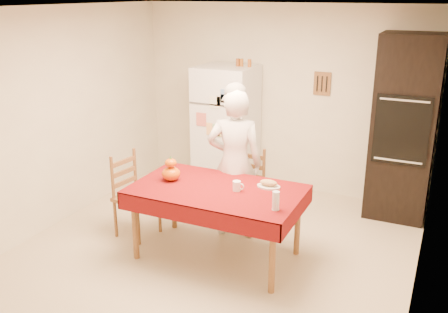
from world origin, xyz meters
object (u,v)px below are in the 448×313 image
Objects in this scene: chair_far at (245,186)px; refrigerator at (226,129)px; seated_woman at (235,164)px; bread_plate at (269,187)px; coffee_mug at (237,186)px; dining_table at (217,195)px; chair_left at (132,192)px; pumpkin_lower at (171,174)px; oven_cabinet at (404,128)px; wine_glass at (276,201)px.

refrigerator is at bearing 127.78° from chair_far.
chair_far is 0.57× the size of seated_woman.
coffee_mug is at bearing -140.19° from bread_plate.
bread_plate is at bearing 27.81° from dining_table.
bread_plate is (0.51, -0.32, -0.07)m from seated_woman.
refrigerator is 1.81m from chair_left.
seated_woman is (0.68, -1.25, -0.01)m from refrigerator.
chair_far is 0.98m from pumpkin_lower.
oven_cabinet is 2.46m from dining_table.
chair_far is 1.29m from chair_left.
refrigerator reaches higher than chair_far.
pumpkin_lower is 1.02m from bread_plate.
bread_plate is (1.55, 0.17, 0.26)m from chair_left.
chair_far is 5.40× the size of wine_glass.
dining_table is 0.53m from bread_plate.
coffee_mug is at bearing -62.44° from refrigerator.
chair_left is (-1.09, -0.69, 0.00)m from chair_far.
chair_left is at bearing 170.04° from wine_glass.
seated_woman is at bearing 49.47° from pumpkin_lower.
chair_far is (-1.56, -1.10, -0.59)m from oven_cabinet.
pumpkin_lower is 0.81× the size of bread_plate.
wine_glass is (0.70, -0.24, 0.16)m from dining_table.
refrigerator reaches higher than seated_woman.
bread_plate is at bearing -45.05° from chair_far.
pumpkin_lower is 1.10× the size of wine_glass.
seated_woman is (-0.05, -0.20, 0.33)m from chair_far.
refrigerator reaches higher than bread_plate.
oven_cabinet is at bearing 38.37° from chair_far.
chair_left reaches higher than pumpkin_lower.
refrigerator is at bearing -178.82° from oven_cabinet.
pumpkin_lower is at bearing 179.45° from dining_table.
chair_far is 4.91× the size of pumpkin_lower.
pumpkin_lower is (-0.48, -0.56, -0.00)m from seated_woman.
chair_far is at bearing 125.23° from wine_glass.
wine_glass is (1.43, -2.05, -0.00)m from refrigerator.
dining_table is 0.59m from seated_woman.
chair_far reaches higher than wine_glass.
chair_left reaches higher than dining_table.
chair_far is 1.00× the size of chair_left.
coffee_mug reaches higher than dining_table.
seated_woman is 8.67× the size of pumpkin_lower.
refrigerator is 1.32m from chair_far.
chair_left is (-0.36, -1.74, -0.34)m from refrigerator.
seated_woman is 16.77× the size of coffee_mug.
bread_plate is at bearing -52.90° from refrigerator.
wine_glass is at bearing -55.12° from refrigerator.
wine_glass is 0.54m from bread_plate.
chair_left is at bearing -144.35° from chair_far.
refrigerator is 2.50m from wine_glass.
oven_cabinet is 1.29× the size of dining_table.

